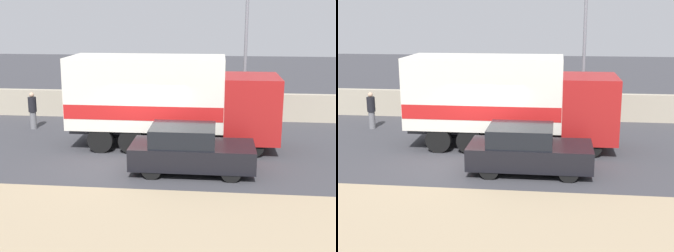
{
  "view_description": "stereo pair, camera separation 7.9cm",
  "coord_description": "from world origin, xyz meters",
  "views": [
    {
      "loc": [
        2.38,
        -14.93,
        4.91
      ],
      "look_at": [
        0.7,
        0.5,
        1.13
      ],
      "focal_mm": 50.0,
      "sensor_mm": 36.0,
      "label": 1
    },
    {
      "loc": [
        2.45,
        -14.92,
        4.91
      ],
      "look_at": [
        0.7,
        0.5,
        1.13
      ],
      "focal_mm": 50.0,
      "sensor_mm": 36.0,
      "label": 2
    }
  ],
  "objects": [
    {
      "name": "box_truck",
      "position": [
        0.55,
        1.92,
        1.82
      ],
      "size": [
        7.61,
        2.49,
        3.36
      ],
      "color": "maroon",
      "rests_on": "ground_plane"
    },
    {
      "name": "pedestrian",
      "position": [
        -5.54,
        4.0,
        0.83
      ],
      "size": [
        0.35,
        0.35,
        1.59
      ],
      "color": "slate",
      "rests_on": "ground_plane"
    },
    {
      "name": "ground_plane",
      "position": [
        0.0,
        0.0,
        0.0
      ],
      "size": [
        80.0,
        80.0,
        0.0
      ],
      "primitive_type": "plane",
      "color": "#38383D"
    },
    {
      "name": "car_hatchback",
      "position": [
        1.55,
        -0.91,
        0.73
      ],
      "size": [
        3.84,
        1.79,
        1.48
      ],
      "color": "black",
      "rests_on": "ground_plane"
    },
    {
      "name": "stone_wall_backdrop",
      "position": [
        0.0,
        6.66,
        0.64
      ],
      "size": [
        60.0,
        0.35,
        1.27
      ],
      "color": "#A39984",
      "rests_on": "ground_plane"
    },
    {
      "name": "street_lamp",
      "position": [
        3.51,
        5.68,
        4.26
      ],
      "size": [
        0.56,
        0.28,
        7.41
      ],
      "color": "slate",
      "rests_on": "ground_plane"
    },
    {
      "name": "dirt_shoulder_foreground",
      "position": [
        0.0,
        -5.4,
        0.02
      ],
      "size": [
        60.0,
        5.49,
        0.04
      ],
      "color": "#9E896B",
      "rests_on": "ground_plane"
    }
  ]
}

